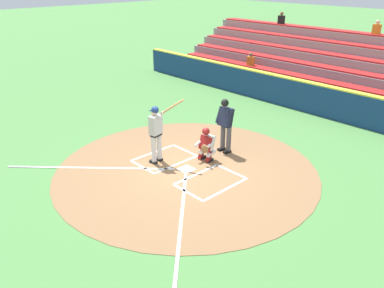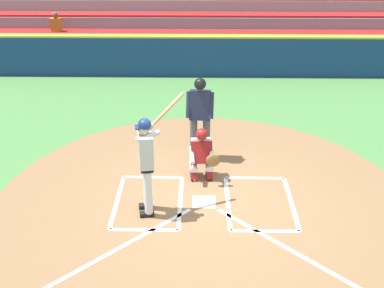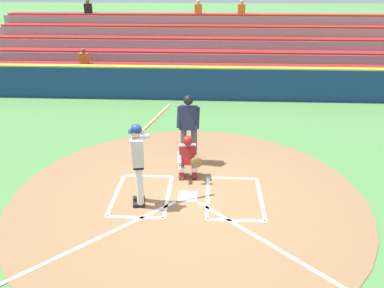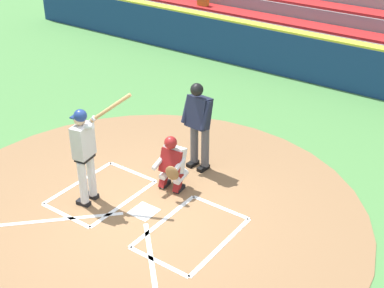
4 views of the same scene
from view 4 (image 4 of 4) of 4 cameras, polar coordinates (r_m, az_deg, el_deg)
name	(u,v)px [view 4 (image 4 of 4)]	position (r m, az deg, el deg)	size (l,w,h in m)	color
ground_plane	(144,212)	(9.82, -5.08, -7.14)	(120.00, 120.00, 0.00)	#4C8442
dirt_circle	(144,212)	(9.81, -5.08, -7.11)	(8.00, 8.00, 0.01)	olive
home_plate_and_chalk	(110,237)	(9.30, -8.62, -9.61)	(7.93, 4.91, 0.01)	white
batter	(85,150)	(9.64, -11.20, -0.59)	(0.86, 0.85, 2.13)	silver
catcher	(172,162)	(10.09, -2.11, -1.92)	(0.62, 0.61, 1.13)	black
plate_umpire	(198,120)	(10.53, 0.69, 2.51)	(0.60, 0.44, 1.86)	#4C4C51
baseball	(163,187)	(10.39, -3.10, -4.56)	(0.07, 0.07, 0.07)	white
backstop_wall	(320,60)	(15.32, 13.36, 8.61)	(22.00, 0.36, 1.31)	navy
bleacher_stand	(371,16)	(18.67, 18.31, 12.70)	(20.00, 5.10, 3.45)	gray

